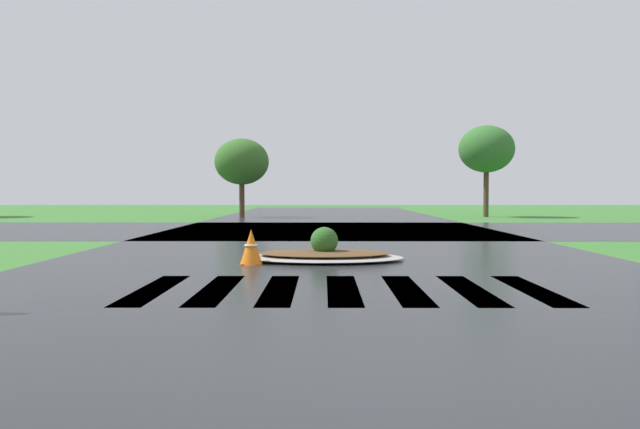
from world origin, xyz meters
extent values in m
cube|color=#38722D|center=(0.00, 0.00, -0.05)|extent=(120.00, 120.00, 0.10)
cube|color=#232628|center=(0.00, 10.00, 0.00)|extent=(11.80, 80.00, 0.01)
cube|color=#232628|center=(0.00, 18.89, 0.00)|extent=(90.00, 10.62, 0.01)
cube|color=white|center=(-2.70, 4.92, 0.00)|extent=(0.45, 2.88, 0.01)
cube|color=white|center=(-1.80, 4.92, 0.00)|extent=(0.45, 2.88, 0.01)
cube|color=white|center=(-0.90, 4.92, 0.00)|extent=(0.45, 2.88, 0.01)
cube|color=white|center=(0.00, 4.92, 0.00)|extent=(0.45, 2.88, 0.01)
cube|color=white|center=(0.90, 4.92, 0.00)|extent=(0.45, 2.88, 0.01)
cube|color=white|center=(1.80, 4.92, 0.00)|extent=(0.45, 2.88, 0.01)
cube|color=white|center=(2.70, 4.92, 0.00)|extent=(0.45, 2.88, 0.01)
ellipsoid|color=#9E9B93|center=(-0.26, 8.73, 0.06)|extent=(3.22, 1.95, 0.12)
ellipsoid|color=brown|center=(-0.26, 8.73, 0.15)|extent=(2.64, 1.60, 0.10)
sphere|color=#2D6023|center=(-0.26, 8.73, 0.40)|extent=(0.56, 0.56, 0.56)
cone|color=orange|center=(-1.66, 8.00, 0.34)|extent=(0.43, 0.43, 0.68)
torus|color=white|center=(-1.66, 8.00, 0.37)|extent=(0.27, 0.27, 0.04)
cube|color=orange|center=(-1.66, 8.00, 0.01)|extent=(0.36, 0.36, 0.03)
cylinder|color=#4C3823|center=(-4.64, 29.86, 0.98)|extent=(0.28, 0.28, 1.97)
ellipsoid|color=#366626|center=(-4.64, 29.86, 2.98)|extent=(2.90, 2.90, 2.46)
cylinder|color=#4C3823|center=(8.56, 30.42, 1.32)|extent=(0.28, 0.28, 2.64)
ellipsoid|color=#336B2C|center=(8.56, 30.42, 3.68)|extent=(2.99, 2.99, 2.55)
camera|label=1|loc=(-0.28, -4.07, 1.41)|focal=35.66mm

